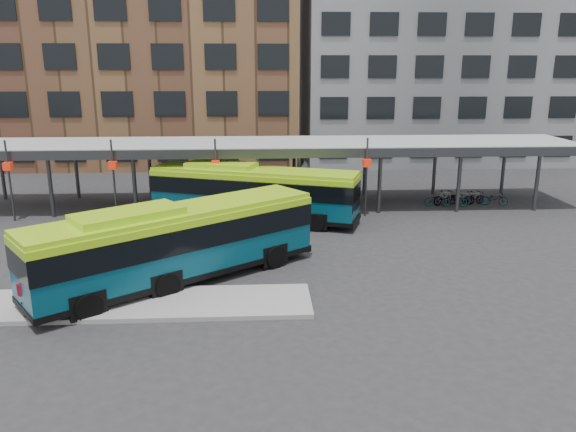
# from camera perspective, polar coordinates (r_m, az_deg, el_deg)

# --- Properties ---
(ground) EXTENTS (120.00, 120.00, 0.00)m
(ground) POSITION_cam_1_polar(r_m,az_deg,el_deg) (24.90, -1.79, -6.04)
(ground) COLOR #28282B
(ground) RESTS_ON ground
(boarding_island) EXTENTS (14.00, 3.00, 0.18)m
(boarding_island) POSITION_cam_1_polar(r_m,az_deg,el_deg) (22.66, -15.82, -8.60)
(boarding_island) COLOR gray
(boarding_island) RESTS_ON ground
(canopy) EXTENTS (40.00, 6.53, 4.80)m
(canopy) POSITION_cam_1_polar(r_m,az_deg,el_deg) (36.44, -2.37, 7.11)
(canopy) COLOR #999B9E
(canopy) RESTS_ON ground
(building_brick) EXTENTS (26.00, 14.00, 22.00)m
(building_brick) POSITION_cam_1_polar(r_m,az_deg,el_deg) (56.07, -13.37, 16.81)
(building_brick) COLOR brown
(building_brick) RESTS_ON ground
(building_grey) EXTENTS (24.00, 14.00, 20.00)m
(building_grey) POSITION_cam_1_polar(r_m,az_deg,el_deg) (57.61, 14.15, 15.71)
(building_grey) COLOR slate
(building_grey) RESTS_ON ground
(bus_front) EXTENTS (11.75, 9.70, 3.49)m
(bus_front) POSITION_cam_1_polar(r_m,az_deg,el_deg) (24.04, -11.23, -2.53)
(bus_front) COLOR #074157
(bus_front) RESTS_ON ground
(bus_rear) EXTENTS (12.43, 6.56, 3.38)m
(bus_rear) POSITION_cam_1_polar(r_m,az_deg,el_deg) (33.19, -3.56, 2.53)
(bus_rear) COLOR #074157
(bus_rear) RESTS_ON ground
(pedestrian) EXTENTS (0.58, 0.72, 1.73)m
(pedestrian) POSITION_cam_1_polar(r_m,az_deg,el_deg) (22.44, -25.06, -7.07)
(pedestrian) COLOR black
(pedestrian) RESTS_ON boarding_island
(bike_rack) EXTENTS (5.56, 1.32, 1.01)m
(bike_rack) POSITION_cam_1_polar(r_m,az_deg,el_deg) (38.74, 17.42, 1.70)
(bike_rack) COLOR slate
(bike_rack) RESTS_ON ground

